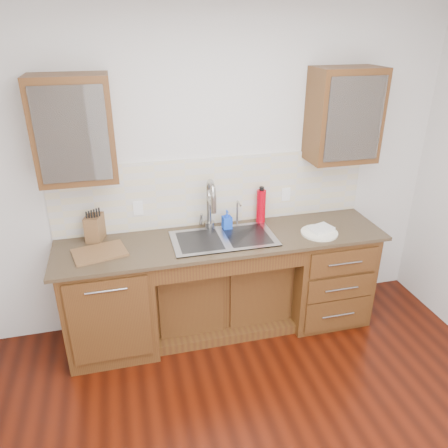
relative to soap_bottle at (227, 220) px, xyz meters
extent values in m
cube|color=silver|center=(-0.07, 0.21, 0.36)|extent=(4.00, 0.10, 2.70)
cube|color=#593014|center=(-1.02, -0.15, -0.55)|extent=(0.70, 0.62, 0.88)
cube|color=#593014|center=(-0.07, -0.06, -0.64)|extent=(1.20, 0.44, 0.70)
cube|color=#593014|center=(0.88, -0.15, -0.55)|extent=(0.70, 0.62, 0.88)
cube|color=#84705B|center=(-0.07, -0.16, -0.10)|extent=(2.70, 0.65, 0.03)
cube|color=beige|center=(-0.07, 0.15, 0.21)|extent=(2.70, 0.02, 0.59)
cube|color=#9E9EA5|center=(-0.07, -0.18, -0.17)|extent=(0.84, 0.46, 0.19)
cylinder|color=#999993|center=(-0.14, 0.05, 0.12)|extent=(0.04, 0.04, 0.40)
cylinder|color=#999993|center=(0.11, 0.06, 0.04)|extent=(0.02, 0.02, 0.24)
cube|color=#593014|center=(-1.12, -0.01, 0.83)|extent=(0.55, 0.34, 0.75)
cube|color=#593014|center=(0.98, -0.01, 0.83)|extent=(0.55, 0.34, 0.75)
cube|color=white|center=(-0.72, 0.14, 0.13)|extent=(0.08, 0.01, 0.12)
cube|color=white|center=(0.58, 0.14, 0.13)|extent=(0.08, 0.01, 0.12)
imported|color=blue|center=(0.00, 0.00, 0.00)|extent=(0.08, 0.08, 0.17)
cylinder|color=#B50010|center=(0.32, 0.06, 0.06)|extent=(0.10, 0.10, 0.30)
cylinder|color=white|center=(0.73, -0.28, -0.08)|extent=(0.31, 0.31, 0.02)
cube|color=silver|center=(0.75, -0.25, -0.05)|extent=(0.23, 0.19, 0.03)
cube|color=brown|center=(-1.08, 0.08, 0.02)|extent=(0.17, 0.22, 0.21)
cube|color=#A48253|center=(-1.05, -0.19, -0.08)|extent=(0.44, 0.35, 0.02)
imported|color=white|center=(-1.21, -0.01, 0.78)|extent=(0.15, 0.15, 0.10)
imported|color=white|center=(-0.99, -0.01, 0.78)|extent=(0.13, 0.13, 0.10)
imported|color=white|center=(0.84, -0.01, 0.78)|extent=(0.14, 0.14, 0.10)
imported|color=white|center=(1.11, -0.01, 0.78)|extent=(0.13, 0.13, 0.10)
camera|label=1|loc=(-0.84, -3.25, 1.53)|focal=35.00mm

